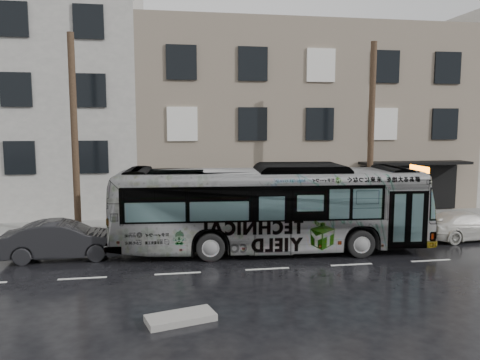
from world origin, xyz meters
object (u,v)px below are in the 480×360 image
object	(u,v)px
utility_pole_rear	(75,136)
dark_sedan	(63,240)
sign_post	(389,201)
bus	(270,208)
utility_pole_front	(371,135)
white_sedan	(466,225)

from	to	relation	value
utility_pole_rear	dark_sedan	world-z (taller)	utility_pole_rear
sign_post	bus	world-z (taller)	bus
utility_pole_front	dark_sedan	size ratio (longest dim) A/B	2.01
utility_pole_rear	dark_sedan	bearing A→B (deg)	-89.88
utility_pole_rear	dark_sedan	xyz separation A→B (m)	(0.01, -3.24, -3.91)
sign_post	white_sedan	size ratio (longest dim) A/B	0.55
utility_pole_rear	sign_post	world-z (taller)	utility_pole_rear
utility_pole_front	utility_pole_rear	xyz separation A→B (m)	(-14.00, 0.00, 0.00)
utility_pole_rear	white_sedan	distance (m)	18.06
sign_post	bus	size ratio (longest dim) A/B	0.19
utility_pole_front	bus	world-z (taller)	utility_pole_front
bus	white_sedan	size ratio (longest dim) A/B	2.95
utility_pole_rear	bus	world-z (taller)	utility_pole_rear
bus	sign_post	bearing A→B (deg)	-59.67
utility_pole_front	sign_post	xyz separation A→B (m)	(1.10, 0.00, -3.30)
utility_pole_front	white_sedan	xyz separation A→B (m)	(3.36, -2.94, -4.02)
dark_sedan	bus	bearing A→B (deg)	-92.31
sign_post	bus	bearing A→B (deg)	-154.04
utility_pole_rear	bus	distance (m)	9.28
bus	white_sedan	distance (m)	9.30
utility_pole_front	utility_pole_rear	bearing A→B (deg)	180.00
utility_pole_front	sign_post	world-z (taller)	utility_pole_front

